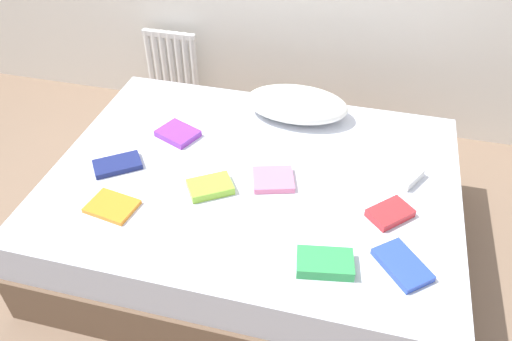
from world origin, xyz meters
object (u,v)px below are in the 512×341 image
textbook_white (394,169)px  textbook_blue (402,265)px  bed (254,211)px  textbook_pink (273,180)px  pillow (297,104)px  textbook_orange (112,206)px  textbook_navy (117,165)px  textbook_purple (178,134)px  textbook_red (390,213)px  textbook_lime (210,187)px  radiator (172,64)px  textbook_green (325,263)px

textbook_white → textbook_blue: bearing=-55.3°
bed → textbook_pink: size_ratio=10.47×
bed → pillow: bearing=79.0°
bed → textbook_blue: 0.87m
textbook_orange → textbook_navy: bearing=120.8°
textbook_purple → textbook_orange: (-0.09, -0.59, -0.01)m
textbook_red → textbook_purple: textbook_red is taller
bed → textbook_lime: (-0.17, -0.16, 0.27)m
pillow → textbook_navy: (-0.77, -0.66, -0.07)m
radiator → textbook_blue: 2.30m
textbook_green → textbook_purple: 1.13m
pillow → textbook_orange: size_ratio=2.70×
textbook_pink → textbook_green: textbook_green is taller
bed → textbook_navy: bearing=-170.3°
textbook_lime → textbook_orange: textbook_lime is taller
textbook_navy → textbook_green: (1.09, -0.37, 0.01)m
textbook_lime → textbook_red: same height
textbook_green → bed: bearing=120.9°
textbook_red → textbook_blue: 0.29m
radiator → textbook_lime: radiator is taller
textbook_pink → textbook_white: 0.59m
textbook_lime → textbook_green: (0.59, -0.32, 0.00)m
textbook_pink → textbook_green: (0.31, -0.45, 0.01)m
textbook_navy → textbook_green: 1.15m
textbook_pink → textbook_red: bearing=-27.0°
bed → textbook_green: textbook_green is taller
textbook_green → pillow: bearing=97.1°
textbook_navy → textbook_purple: 0.37m
radiator → textbook_purple: (0.45, -1.00, 0.17)m
textbook_navy → textbook_green: size_ratio=1.01×
textbook_green → textbook_white: bearing=60.1°
textbook_red → textbook_green: textbook_green is taller
bed → textbook_white: textbook_white is taller
radiator → textbook_pink: radiator is taller
radiator → textbook_navy: 1.35m
radiator → textbook_red: bearing=-40.2°
bed → textbook_red: textbook_red is taller
textbook_orange → textbook_red: bearing=21.3°
textbook_green → textbook_navy: bearing=151.3°
textbook_lime → textbook_orange: 0.45m
textbook_purple → textbook_blue: textbook_purple is taller
textbook_red → textbook_white: bearing=44.1°
bed → textbook_green: 0.70m
bed → textbook_pink: 0.29m
textbook_green → textbook_blue: (0.30, 0.08, -0.01)m
pillow → textbook_white: size_ratio=2.33×
textbook_pink → bed: bearing=145.3°
textbook_navy → textbook_blue: (1.39, -0.30, 0.00)m
textbook_red → textbook_navy: bearing=134.0°
textbook_red → textbook_purple: bearing=118.3°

